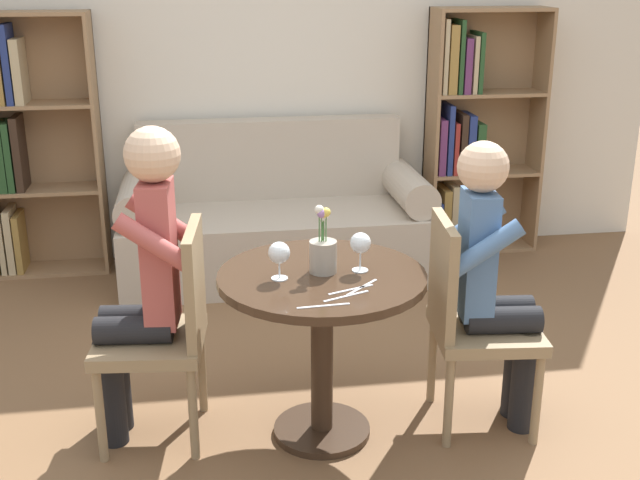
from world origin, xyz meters
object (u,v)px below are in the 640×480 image
object	(u,v)px
flower_vase	(323,251)
person_right	(494,281)
bookshelf_left	(21,143)
bookshelf_right	(469,139)
wine_glass_left	(279,254)
chair_left	(167,325)
couch	(275,225)
person_left	(142,278)
chair_right	(469,315)
wine_glass_right	(360,244)

from	to	relation	value
flower_vase	person_right	bearing A→B (deg)	-2.94
bookshelf_left	bookshelf_right	distance (m)	2.82
flower_vase	bookshelf_left	bearing A→B (deg)	125.61
bookshelf_left	wine_glass_left	world-z (taller)	bookshelf_left
bookshelf_right	chair_left	bearing A→B (deg)	-133.23
bookshelf_right	flower_vase	size ratio (longest dim) A/B	5.85
couch	bookshelf_left	xyz separation A→B (m)	(-1.51, 0.26, 0.51)
bookshelf_right	person_left	distance (m)	2.85
couch	flower_vase	bearing A→B (deg)	-89.81
chair_right	person_right	xyz separation A→B (m)	(0.09, -0.02, 0.15)
chair_left	flower_vase	bearing A→B (deg)	89.33
bookshelf_left	chair_left	distance (m)	2.26
chair_right	person_right	size ratio (longest dim) A/B	0.74
couch	person_left	xyz separation A→B (m)	(-0.69, -1.76, 0.38)
bookshelf_left	wine_glass_right	distance (m)	2.70
couch	chair_right	size ratio (longest dim) A/B	2.08
wine_glass_left	flower_vase	size ratio (longest dim) A/B	0.54
couch	chair_left	distance (m)	1.89
chair_right	bookshelf_right	bearing A→B (deg)	-12.44
bookshelf_left	chair_right	bearing A→B (deg)	-45.27
bookshelf_right	person_left	bearing A→B (deg)	-134.69
couch	person_right	world-z (taller)	person_right
wine_glass_left	flower_vase	distance (m)	0.18
flower_vase	wine_glass_right	bearing A→B (deg)	-3.50
chair_right	person_left	bearing A→B (deg)	91.03
chair_right	wine_glass_left	bearing A→B (deg)	97.68
person_right	wine_glass_left	xyz separation A→B (m)	(-0.86, -0.01, 0.17)
person_right	chair_left	bearing A→B (deg)	91.06
chair_right	wine_glass_right	size ratio (longest dim) A/B	5.76
bookshelf_left	person_left	world-z (taller)	bookshelf_left
chair_left	chair_right	size ratio (longest dim) A/B	1.00
couch	person_left	bearing A→B (deg)	-111.39
chair_right	flower_vase	bearing A→B (deg)	93.94
person_right	bookshelf_right	bearing A→B (deg)	-10.13
chair_left	wine_glass_right	size ratio (longest dim) A/B	5.76
bookshelf_left	person_left	bearing A→B (deg)	-68.00
wine_glass_right	flower_vase	world-z (taller)	flower_vase
chair_left	person_right	size ratio (longest dim) A/B	0.74
bookshelf_left	chair_left	size ratio (longest dim) A/B	1.77
bookshelf_left	wine_glass_right	size ratio (longest dim) A/B	10.18
chair_right	flower_vase	size ratio (longest dim) A/B	3.31
bookshelf_left	wine_glass_left	xyz separation A→B (m)	(1.34, -2.16, -0.00)
person_left	person_right	world-z (taller)	person_left
bookshelf_left	person_right	bearing A→B (deg)	-44.29
couch	person_left	world-z (taller)	person_left
bookshelf_left	person_left	size ratio (longest dim) A/B	1.23
wine_glass_right	chair_right	bearing A→B (deg)	-1.41
wine_glass_left	couch	bearing A→B (deg)	84.93
wine_glass_right	flower_vase	distance (m)	0.15
person_left	bookshelf_left	bearing A→B (deg)	-151.79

